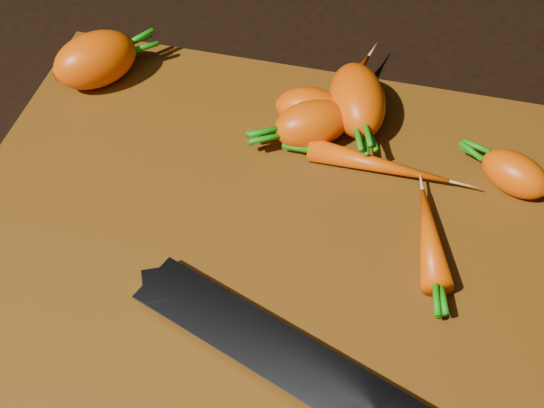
# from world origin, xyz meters

# --- Properties ---
(ground) EXTENTS (2.00, 2.00, 0.01)m
(ground) POSITION_xyz_m (0.00, 0.00, -0.01)
(ground) COLOR black
(cutting_board) EXTENTS (0.50, 0.40, 0.01)m
(cutting_board) POSITION_xyz_m (0.00, 0.00, 0.01)
(cutting_board) COLOR brown
(cutting_board) RESTS_ON ground
(carrot_0) EXTENTS (0.09, 0.09, 0.05)m
(carrot_0) POSITION_xyz_m (-0.20, 0.13, 0.04)
(carrot_0) COLOR #F04F02
(carrot_0) RESTS_ON cutting_board
(carrot_1) EXTENTS (0.07, 0.09, 0.05)m
(carrot_1) POSITION_xyz_m (0.04, 0.14, 0.04)
(carrot_1) COLOR #F04F02
(carrot_1) RESTS_ON cutting_board
(carrot_2) EXTENTS (0.08, 0.07, 0.04)m
(carrot_2) POSITION_xyz_m (0.01, 0.10, 0.03)
(carrot_2) COLOR #F04F02
(carrot_2) RESTS_ON cutting_board
(carrot_3) EXTENTS (0.06, 0.04, 0.04)m
(carrot_3) POSITION_xyz_m (0.01, 0.12, 0.03)
(carrot_3) COLOR #F04F02
(carrot_3) RESTS_ON cutting_board
(carrot_4) EXTENTS (0.07, 0.06, 0.03)m
(carrot_4) POSITION_xyz_m (0.18, 0.09, 0.03)
(carrot_4) COLOR #F04F02
(carrot_4) RESTS_ON cutting_board
(carrot_5) EXTENTS (0.04, 0.11, 0.02)m
(carrot_5) POSITION_xyz_m (0.03, 0.17, 0.02)
(carrot_5) COLOR #F04F02
(carrot_5) RESTS_ON cutting_board
(carrot_6) EXTENTS (0.12, 0.03, 0.02)m
(carrot_6) POSITION_xyz_m (0.07, 0.08, 0.02)
(carrot_6) COLOR #F04F02
(carrot_6) RESTS_ON cutting_board
(carrot_7) EXTENTS (0.04, 0.10, 0.02)m
(carrot_7) POSITION_xyz_m (0.12, 0.01, 0.02)
(carrot_7) COLOR #F04F02
(carrot_7) RESTS_ON cutting_board
(knife) EXTENTS (0.37, 0.16, 0.02)m
(knife) POSITION_xyz_m (0.06, -0.12, 0.02)
(knife) COLOR gray
(knife) RESTS_ON cutting_board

